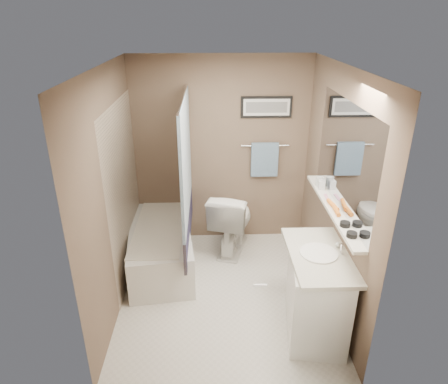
{
  "coord_description": "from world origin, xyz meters",
  "views": [
    {
      "loc": [
        -0.13,
        -3.56,
        2.82
      ],
      "look_at": [
        0.0,
        0.15,
        1.15
      ],
      "focal_mm": 32.0,
      "sensor_mm": 36.0,
      "label": 1
    }
  ],
  "objects_px": {
    "hair_brush_front": "(336,210)",
    "vanity": "(316,293)",
    "candle_bowl_near": "(352,235)",
    "soap_bottle": "(322,183)",
    "hair_brush_back": "(333,205)",
    "candle_bowl_far": "(345,224)",
    "glass_jar": "(320,181)",
    "bathtub": "(161,246)",
    "toilet": "(232,220)"
  },
  "relations": [
    {
      "from": "hair_brush_front",
      "to": "vanity",
      "type": "bearing_deg",
      "value": -123.09
    },
    {
      "from": "candle_bowl_near",
      "to": "soap_bottle",
      "type": "bearing_deg",
      "value": 90.0
    },
    {
      "from": "vanity",
      "to": "hair_brush_back",
      "type": "xyz_separation_m",
      "value": [
        0.19,
        0.39,
        0.74
      ]
    },
    {
      "from": "candle_bowl_near",
      "to": "hair_brush_front",
      "type": "bearing_deg",
      "value": 90.0
    },
    {
      "from": "candle_bowl_far",
      "to": "soap_bottle",
      "type": "distance_m",
      "value": 0.81
    },
    {
      "from": "candle_bowl_near",
      "to": "glass_jar",
      "type": "distance_m",
      "value": 1.07
    },
    {
      "from": "bathtub",
      "to": "soap_bottle",
      "type": "relative_size",
      "value": 10.48
    },
    {
      "from": "candle_bowl_far",
      "to": "soap_bottle",
      "type": "relative_size",
      "value": 0.63
    },
    {
      "from": "vanity",
      "to": "hair_brush_front",
      "type": "relative_size",
      "value": 4.09
    },
    {
      "from": "bathtub",
      "to": "hair_brush_back",
      "type": "bearing_deg",
      "value": -29.58
    },
    {
      "from": "candle_bowl_near",
      "to": "hair_brush_back",
      "type": "height_order",
      "value": "hair_brush_back"
    },
    {
      "from": "toilet",
      "to": "candle_bowl_far",
      "type": "relative_size",
      "value": 9.31
    },
    {
      "from": "vanity",
      "to": "glass_jar",
      "type": "bearing_deg",
      "value": 86.09
    },
    {
      "from": "hair_brush_back",
      "to": "glass_jar",
      "type": "xyz_separation_m",
      "value": [
        0.0,
        0.51,
        0.03
      ]
    },
    {
      "from": "vanity",
      "to": "glass_jar",
      "type": "xyz_separation_m",
      "value": [
        0.19,
        0.9,
        0.77
      ]
    },
    {
      "from": "bathtub",
      "to": "hair_brush_back",
      "type": "distance_m",
      "value": 2.13
    },
    {
      "from": "hair_brush_back",
      "to": "toilet",
      "type": "bearing_deg",
      "value": 130.69
    },
    {
      "from": "glass_jar",
      "to": "soap_bottle",
      "type": "relative_size",
      "value": 0.7
    },
    {
      "from": "hair_brush_front",
      "to": "hair_brush_back",
      "type": "height_order",
      "value": "same"
    },
    {
      "from": "bathtub",
      "to": "hair_brush_back",
      "type": "relative_size",
      "value": 6.82
    },
    {
      "from": "vanity",
      "to": "soap_bottle",
      "type": "bearing_deg",
      "value": 84.88
    },
    {
      "from": "hair_brush_front",
      "to": "soap_bottle",
      "type": "distance_m",
      "value": 0.53
    },
    {
      "from": "toilet",
      "to": "hair_brush_front",
      "type": "distance_m",
      "value": 1.64
    },
    {
      "from": "bathtub",
      "to": "toilet",
      "type": "relative_size",
      "value": 1.79
    },
    {
      "from": "toilet",
      "to": "soap_bottle",
      "type": "relative_size",
      "value": 5.85
    },
    {
      "from": "bathtub",
      "to": "soap_bottle",
      "type": "bearing_deg",
      "value": -17.08
    },
    {
      "from": "glass_jar",
      "to": "soap_bottle",
      "type": "bearing_deg",
      "value": -90.0
    },
    {
      "from": "hair_brush_back",
      "to": "vanity",
      "type": "bearing_deg",
      "value": -115.41
    },
    {
      "from": "candle_bowl_near",
      "to": "glass_jar",
      "type": "bearing_deg",
      "value": 90.0
    },
    {
      "from": "candle_bowl_near",
      "to": "candle_bowl_far",
      "type": "relative_size",
      "value": 1.0
    },
    {
      "from": "candle_bowl_far",
      "to": "bathtub",
      "type": "bearing_deg",
      "value": 147.92
    },
    {
      "from": "candle_bowl_far",
      "to": "hair_brush_front",
      "type": "height_order",
      "value": "hair_brush_front"
    },
    {
      "from": "glass_jar",
      "to": "soap_bottle",
      "type": "height_order",
      "value": "soap_bottle"
    },
    {
      "from": "bathtub",
      "to": "hair_brush_back",
      "type": "xyz_separation_m",
      "value": [
        1.79,
        -0.74,
        0.89
      ]
    },
    {
      "from": "toilet",
      "to": "vanity",
      "type": "height_order",
      "value": "toilet"
    },
    {
      "from": "candle_bowl_far",
      "to": "hair_brush_back",
      "type": "xyz_separation_m",
      "value": [
        0.0,
        0.38,
        0.0
      ]
    },
    {
      "from": "toilet",
      "to": "candle_bowl_near",
      "type": "xyz_separation_m",
      "value": [
        0.91,
        -1.62,
        0.72
      ]
    },
    {
      "from": "candle_bowl_far",
      "to": "glass_jar",
      "type": "bearing_deg",
      "value": 90.0
    },
    {
      "from": "vanity",
      "to": "candle_bowl_near",
      "type": "bearing_deg",
      "value": -34.92
    },
    {
      "from": "vanity",
      "to": "toilet",
      "type": "bearing_deg",
      "value": 124.25
    },
    {
      "from": "hair_brush_back",
      "to": "soap_bottle",
      "type": "relative_size",
      "value": 1.54
    },
    {
      "from": "candle_bowl_far",
      "to": "hair_brush_back",
      "type": "bearing_deg",
      "value": 90.0
    },
    {
      "from": "candle_bowl_near",
      "to": "hair_brush_front",
      "type": "distance_m",
      "value": 0.45
    },
    {
      "from": "glass_jar",
      "to": "candle_bowl_near",
      "type": "bearing_deg",
      "value": -90.0
    },
    {
      "from": "soap_bottle",
      "to": "candle_bowl_near",
      "type": "bearing_deg",
      "value": -90.0
    },
    {
      "from": "candle_bowl_near",
      "to": "hair_brush_front",
      "type": "height_order",
      "value": "hair_brush_front"
    },
    {
      "from": "candle_bowl_far",
      "to": "hair_brush_front",
      "type": "distance_m",
      "value": 0.27
    },
    {
      "from": "hair_brush_back",
      "to": "soap_bottle",
      "type": "xyz_separation_m",
      "value": [
        0.0,
        0.42,
        0.05
      ]
    },
    {
      "from": "bathtub",
      "to": "candle_bowl_far",
      "type": "distance_m",
      "value": 2.29
    },
    {
      "from": "bathtub",
      "to": "candle_bowl_near",
      "type": "relative_size",
      "value": 16.67
    }
  ]
}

